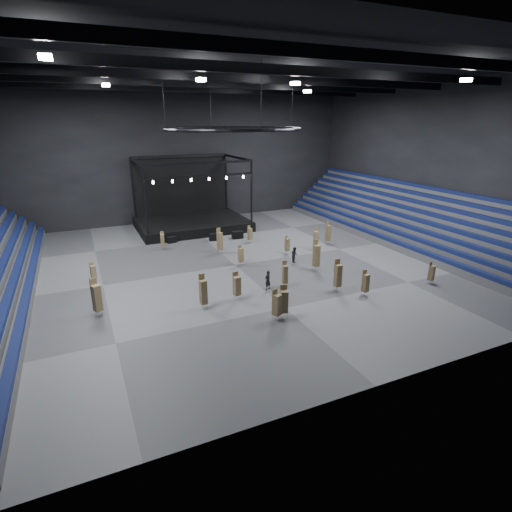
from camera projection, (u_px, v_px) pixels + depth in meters
name	position (u px, v px, depth m)	size (l,w,h in m)	color
floor	(235.00, 265.00, 39.90)	(50.00, 50.00, 0.00)	#535355
ceiling	(232.00, 68.00, 34.04)	(50.00, 42.00, 0.20)	black
wall_back	(178.00, 156.00, 55.06)	(50.00, 0.20, 18.00)	black
wall_front	(395.00, 227.00, 18.88)	(50.00, 0.20, 18.00)	black
wall_right	(432.00, 163.00, 46.71)	(0.20, 42.00, 18.00)	black
bleachers_right	(411.00, 225.00, 48.28)	(7.20, 40.00, 6.40)	#4B4B4D
stage	(191.00, 217.00, 53.42)	(14.00, 10.00, 9.20)	black
truss_ring	(233.00, 129.00, 35.67)	(12.30, 12.30, 5.15)	black
roof_girders	(232.00, 78.00, 34.30)	(49.00, 30.35, 0.70)	black
floodlights	(250.00, 82.00, 31.05)	(28.60, 16.60, 0.25)	white
flight_case_left	(172.00, 240.00, 47.03)	(1.10, 0.55, 0.74)	black
flight_case_mid	(215.00, 237.00, 47.92)	(1.27, 0.63, 0.85)	black
flight_case_right	(238.00, 235.00, 48.70)	(1.34, 0.67, 0.89)	black
chair_stack_0	(287.00, 244.00, 42.85)	(0.54, 0.54, 2.08)	silver
chair_stack_1	(366.00, 283.00, 32.66)	(0.51, 0.51, 2.24)	silver
chair_stack_2	(316.00, 239.00, 43.63)	(0.67, 0.67, 2.73)	silver
chair_stack_3	(285.00, 274.00, 34.33)	(0.46, 0.46, 2.39)	silver
chair_stack_4	(316.00, 255.00, 38.02)	(0.56, 0.56, 3.06)	silver
chair_stack_5	(203.00, 291.00, 30.32)	(0.55, 0.55, 2.82)	silver
chair_stack_6	(162.00, 240.00, 44.30)	(0.48, 0.48, 2.07)	silver
chair_stack_7	(338.00, 275.00, 33.50)	(0.53, 0.53, 2.82)	silver
chair_stack_8	(284.00, 301.00, 29.00)	(0.65, 0.65, 2.52)	silver
chair_stack_9	(97.00, 297.00, 29.13)	(0.72, 0.72, 2.97)	silver
chair_stack_10	(277.00, 304.00, 28.58)	(0.71, 0.71, 2.41)	silver
chair_stack_11	(93.00, 272.00, 35.44)	(0.51, 0.51, 1.85)	silver
chair_stack_12	(237.00, 285.00, 31.89)	(0.58, 0.58, 2.37)	silver
chair_stack_13	(241.00, 255.00, 39.52)	(0.53, 0.53, 2.09)	silver
chair_stack_14	(328.00, 233.00, 46.18)	(0.59, 0.59, 2.71)	silver
chair_stack_15	(250.00, 234.00, 46.79)	(0.55, 0.55, 2.09)	silver
chair_stack_16	(220.00, 241.00, 42.97)	(0.61, 0.61, 2.82)	silver
chair_stack_17	(432.00, 272.00, 35.03)	(0.56, 0.56, 2.06)	silver
man_center	(268.00, 280.00, 34.00)	(0.62, 0.41, 1.71)	black
crew_member	(294.00, 255.00, 40.51)	(0.78, 0.61, 1.60)	black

